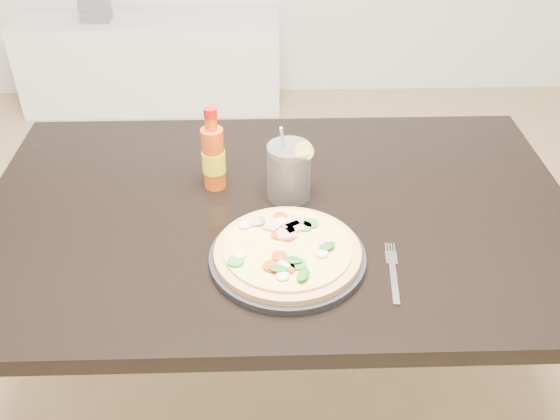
{
  "coord_description": "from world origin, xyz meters",
  "views": [
    {
      "loc": [
        -0.19,
        -1.2,
        1.61
      ],
      "look_at": [
        -0.16,
        -0.13,
        0.83
      ],
      "focal_mm": 40.0,
      "sensor_mm": 36.0,
      "label": 1
    }
  ],
  "objects_px": {
    "cola_cup": "(289,172)",
    "fork": "(393,270)",
    "plate": "(288,258)",
    "hot_sauce_bottle": "(213,156)",
    "media_console": "(152,64)",
    "dining_table": "(279,235)",
    "pizza": "(287,250)"
  },
  "relations": [
    {
      "from": "cola_cup",
      "to": "fork",
      "type": "relative_size",
      "value": 1.03
    },
    {
      "from": "plate",
      "to": "cola_cup",
      "type": "relative_size",
      "value": 1.7
    },
    {
      "from": "hot_sauce_bottle",
      "to": "media_console",
      "type": "distance_m",
      "value": 2.12
    },
    {
      "from": "dining_table",
      "to": "fork",
      "type": "relative_size",
      "value": 7.42
    },
    {
      "from": "pizza",
      "to": "plate",
      "type": "bearing_deg",
      "value": -40.98
    },
    {
      "from": "fork",
      "to": "media_console",
      "type": "bearing_deg",
      "value": 116.26
    },
    {
      "from": "dining_table",
      "to": "hot_sauce_bottle",
      "type": "distance_m",
      "value": 0.25
    },
    {
      "from": "dining_table",
      "to": "pizza",
      "type": "distance_m",
      "value": 0.22
    },
    {
      "from": "cola_cup",
      "to": "fork",
      "type": "height_order",
      "value": "cola_cup"
    },
    {
      "from": "pizza",
      "to": "fork",
      "type": "distance_m",
      "value": 0.22
    },
    {
      "from": "dining_table",
      "to": "fork",
      "type": "xyz_separation_m",
      "value": [
        0.23,
        -0.23,
        0.09
      ]
    },
    {
      "from": "plate",
      "to": "hot_sauce_bottle",
      "type": "distance_m",
      "value": 0.34
    },
    {
      "from": "media_console",
      "to": "hot_sauce_bottle",
      "type": "bearing_deg",
      "value": -76.1
    },
    {
      "from": "cola_cup",
      "to": "fork",
      "type": "distance_m",
      "value": 0.36
    },
    {
      "from": "dining_table",
      "to": "plate",
      "type": "relative_size",
      "value": 4.25
    },
    {
      "from": "hot_sauce_bottle",
      "to": "media_console",
      "type": "bearing_deg",
      "value": 103.9
    },
    {
      "from": "hot_sauce_bottle",
      "to": "cola_cup",
      "type": "bearing_deg",
      "value": -14.24
    },
    {
      "from": "cola_cup",
      "to": "fork",
      "type": "xyz_separation_m",
      "value": [
        0.2,
        -0.29,
        -0.06
      ]
    },
    {
      "from": "hot_sauce_bottle",
      "to": "cola_cup",
      "type": "relative_size",
      "value": 1.1
    },
    {
      "from": "dining_table",
      "to": "hot_sauce_bottle",
      "type": "height_order",
      "value": "hot_sauce_bottle"
    },
    {
      "from": "dining_table",
      "to": "plate",
      "type": "distance_m",
      "value": 0.21
    },
    {
      "from": "fork",
      "to": "cola_cup",
      "type": "bearing_deg",
      "value": 130.98
    },
    {
      "from": "hot_sauce_bottle",
      "to": "media_console",
      "type": "xyz_separation_m",
      "value": [
        -0.49,
        1.98,
        -0.58
      ]
    },
    {
      "from": "dining_table",
      "to": "cola_cup",
      "type": "distance_m",
      "value": 0.16
    },
    {
      "from": "fork",
      "to": "media_console",
      "type": "xyz_separation_m",
      "value": [
        -0.87,
        2.31,
        -0.5
      ]
    },
    {
      "from": "dining_table",
      "to": "media_console",
      "type": "xyz_separation_m",
      "value": [
        -0.64,
        2.08,
        -0.42
      ]
    },
    {
      "from": "dining_table",
      "to": "cola_cup",
      "type": "relative_size",
      "value": 7.23
    },
    {
      "from": "dining_table",
      "to": "cola_cup",
      "type": "bearing_deg",
      "value": 63.38
    },
    {
      "from": "hot_sauce_bottle",
      "to": "fork",
      "type": "bearing_deg",
      "value": -40.86
    },
    {
      "from": "dining_table",
      "to": "cola_cup",
      "type": "xyz_separation_m",
      "value": [
        0.03,
        0.05,
        0.15
      ]
    },
    {
      "from": "plate",
      "to": "cola_cup",
      "type": "xyz_separation_m",
      "value": [
        0.01,
        0.24,
        0.06
      ]
    },
    {
      "from": "hot_sauce_bottle",
      "to": "fork",
      "type": "distance_m",
      "value": 0.51
    }
  ]
}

